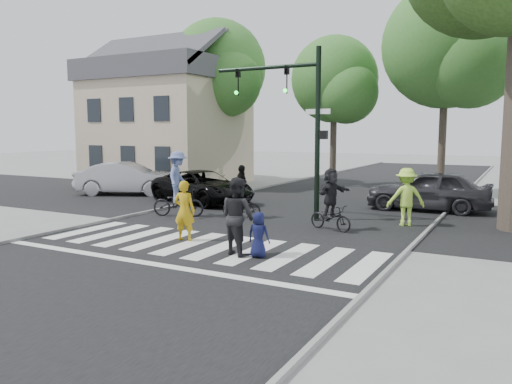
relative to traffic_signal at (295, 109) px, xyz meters
The scene contains 22 objects.
ground 7.33m from the traffic_signal, 93.27° to the right, with size 120.00×120.00×0.00m, color gray.
road_stem 4.09m from the traffic_signal, 106.46° to the right, with size 10.00×70.00×0.01m, color black.
road_cross 4.31m from the traffic_signal, 101.11° to the left, with size 70.00×10.00×0.01m, color black.
curb_left 6.74m from the traffic_signal, 167.50° to the right, with size 0.10×70.00×0.10m, color gray.
curb_right 6.19m from the traffic_signal, 14.31° to the right, with size 0.10×70.00×0.10m, color gray.
crosswalk 6.78m from the traffic_signal, 93.66° to the right, with size 10.00×3.85×0.01m.
traffic_signal is the anchor object (origin of this frame).
bg_tree_0 17.31m from the traffic_signal, 145.17° to the left, with size 5.46×5.20×8.97m.
bg_tree_1 13.26m from the traffic_signal, 134.31° to the left, with size 6.09×5.80×9.80m.
bg_tree_2 10.80m from the traffic_signal, 101.45° to the left, with size 5.04×4.80×8.40m.
bg_tree_3 10.35m from the traffic_signal, 66.46° to the left, with size 6.30×6.00×10.20m.
house 14.17m from the traffic_signal, 146.70° to the left, with size 8.40×8.10×8.82m.
pedestrian_woman 5.93m from the traffic_signal, 104.03° to the right, with size 0.63×0.42×1.74m, color #BC9513.
pedestrian_child 6.74m from the traffic_signal, 74.71° to the right, with size 0.56×0.37×1.15m, color #11143B.
pedestrian_adult 6.39m from the traffic_signal, 80.62° to the right, with size 0.96×0.75×1.98m, color black.
cyclist_left 5.13m from the traffic_signal, 156.30° to the right, with size 2.01×1.40×2.41m.
cyclist_mid 3.65m from the traffic_signal, 152.54° to the right, with size 1.52×0.94×1.92m.
cyclist_right 3.89m from the traffic_signal, 38.39° to the right, with size 1.65×1.53×1.98m.
car_suv 6.27m from the traffic_signal, 162.12° to the left, with size 2.36×5.11×1.42m, color black.
car_silver 10.72m from the traffic_signal, 167.49° to the left, with size 1.72×4.92×1.62m, color #A7A7AC.
car_grey 6.46m from the traffic_signal, 45.96° to the left, with size 1.91×4.75×1.62m, color #313035.
bystander_hivis 4.86m from the traffic_signal, ahead, with size 1.24×0.71×1.92m, color #BCF848.
Camera 1 is at (7.59, -10.13, 3.11)m, focal length 35.00 mm.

